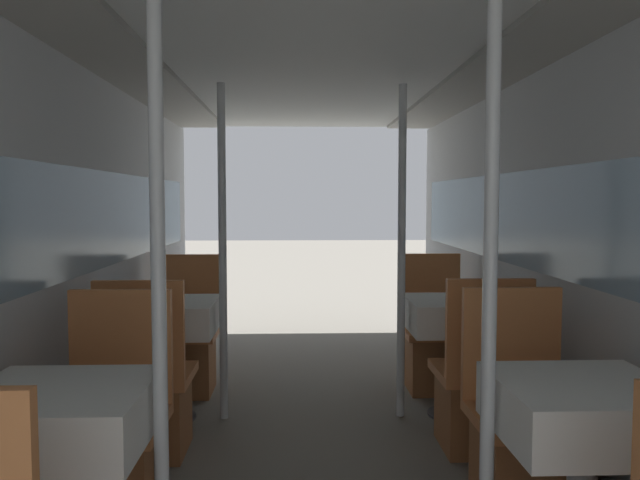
% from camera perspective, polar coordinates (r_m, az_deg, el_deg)
% --- Properties ---
extents(wall_left, '(0.05, 6.69, 2.11)m').
position_cam_1_polar(wall_left, '(3.38, -22.64, -1.81)').
color(wall_left, silver).
rests_on(wall_left, ground_plane).
extents(wall_right, '(0.05, 6.69, 2.11)m').
position_cam_1_polar(wall_right, '(3.45, 21.47, -1.67)').
color(wall_right, silver).
rests_on(wall_right, ground_plane).
extents(ceiling_panel, '(2.57, 6.69, 0.07)m').
position_cam_1_polar(ceiling_panel, '(3.24, -0.34, 17.35)').
color(ceiling_panel, silver).
rests_on(ceiling_panel, wall_left).
extents(dining_table_left_0, '(0.59, 0.59, 0.76)m').
position_cam_1_polar(dining_table_left_0, '(2.38, -22.67, -15.39)').
color(dining_table_left_0, '#4C4C51').
rests_on(dining_table_left_0, ground_plane).
extents(chair_left_far_0, '(0.46, 0.46, 0.98)m').
position_cam_1_polar(chair_left_far_0, '(3.00, -18.55, -18.04)').
color(chair_left_far_0, '#9C5B31').
rests_on(chair_left_far_0, ground_plane).
extents(support_pole_left_0, '(0.05, 0.05, 2.11)m').
position_cam_1_polar(support_pole_left_0, '(2.18, -14.52, -5.28)').
color(support_pole_left_0, silver).
rests_on(support_pole_left_0, ground_plane).
extents(dining_table_left_1, '(0.59, 0.59, 0.76)m').
position_cam_1_polar(dining_table_left_1, '(4.08, -13.63, -7.25)').
color(dining_table_left_1, '#4C4C51').
rests_on(dining_table_left_1, ground_plane).
extents(chair_left_near_1, '(0.46, 0.46, 0.98)m').
position_cam_1_polar(chair_left_near_1, '(3.63, -15.37, -14.10)').
color(chair_left_near_1, '#9C5B31').
rests_on(chair_left_near_1, ground_plane).
extents(chair_left_far_1, '(0.46, 0.46, 0.98)m').
position_cam_1_polar(chair_left_far_1, '(4.69, -12.18, -9.96)').
color(chair_left_far_1, '#9C5B31').
rests_on(chair_left_far_1, ground_plane).
extents(support_pole_left_1, '(0.05, 0.05, 2.11)m').
position_cam_1_polar(support_pole_left_1, '(3.96, -8.89, -1.20)').
color(support_pole_left_1, silver).
rests_on(support_pole_left_1, ground_plane).
extents(dining_table_right_0, '(0.59, 0.59, 0.76)m').
position_cam_1_polar(dining_table_right_0, '(2.46, 22.94, -14.81)').
color(dining_table_right_0, '#4C4C51').
rests_on(dining_table_right_0, ground_plane).
extents(chair_right_far_0, '(0.46, 0.46, 0.98)m').
position_cam_1_polar(chair_right_far_0, '(3.06, 18.10, -17.60)').
color(chair_right_far_0, '#9C5B31').
rests_on(chair_right_far_0, ground_plane).
extents(support_pole_right_0, '(0.05, 0.05, 2.11)m').
position_cam_1_polar(support_pole_right_0, '(2.24, 15.25, -5.09)').
color(support_pole_right_0, silver).
rests_on(support_pole_right_0, ground_plane).
extents(dining_table_right_1, '(0.59, 0.59, 0.76)m').
position_cam_1_polar(dining_table_right_1, '(4.12, 12.13, -7.11)').
color(dining_table_right_1, '#4C4C51').
rests_on(dining_table_right_1, ground_plane).
extents(chair_right_near_1, '(0.46, 0.46, 0.98)m').
position_cam_1_polar(chair_right_near_1, '(3.68, 14.27, -13.83)').
color(chair_right_near_1, '#9C5B31').
rests_on(chair_right_near_1, ground_plane).
extents(chair_right_far_1, '(0.46, 0.46, 0.98)m').
position_cam_1_polar(chair_right_far_1, '(4.72, 10.37, -9.82)').
color(chair_right_far_1, '#9C5B31').
rests_on(chair_right_far_1, ground_plane).
extents(support_pole_right_1, '(0.05, 0.05, 2.11)m').
position_cam_1_polar(support_pole_right_1, '(3.99, 7.46, -1.15)').
color(support_pole_right_1, silver).
rests_on(support_pole_right_1, ground_plane).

